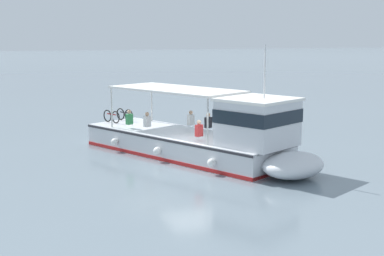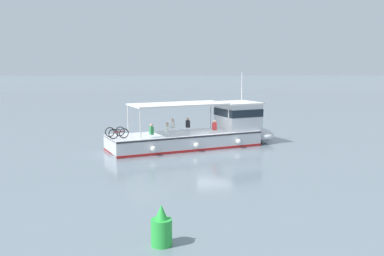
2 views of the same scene
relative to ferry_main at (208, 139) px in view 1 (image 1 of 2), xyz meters
name	(u,v)px [view 1 (image 1 of 2)]	position (x,y,z in m)	size (l,w,h in m)	color
ground_plane	(194,166)	(-0.70, 1.00, -1.02)	(400.00, 400.00, 0.00)	slate
ferry_main	(208,139)	(0.00, 0.00, 0.00)	(12.85, 8.04, 5.32)	silver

